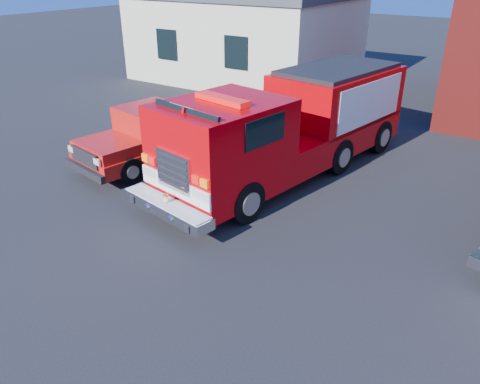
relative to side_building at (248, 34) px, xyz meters
The scene contains 4 objects.
ground 15.96m from the side_building, 55.30° to the right, with size 100.00×100.00×0.00m, color black.
side_building is the anchor object (origin of this frame).
fire_engine 12.90m from the side_building, 51.52° to the right, with size 4.01×9.29×2.77m.
pickup_truck 12.22m from the side_building, 69.88° to the right, with size 2.76×5.51×1.72m.
Camera 1 is at (4.79, -8.37, 5.55)m, focal length 35.00 mm.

